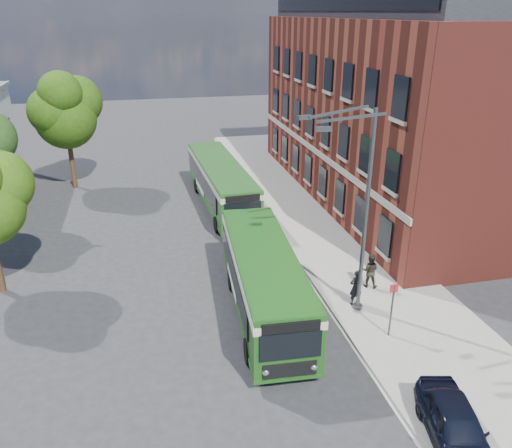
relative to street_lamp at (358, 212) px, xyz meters
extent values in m
plane|color=#2A2A2D|center=(-4.84, 2.00, -4.79)|extent=(120.00, 120.00, 0.00)
cube|color=gray|center=(2.16, 10.00, -4.72)|extent=(6.00, 48.00, 0.15)
cube|color=beige|center=(-0.89, 10.00, -4.79)|extent=(0.12, 48.00, 0.01)
cube|color=maroon|center=(9.16, 14.00, 1.21)|extent=(12.00, 26.00, 12.00)
cube|color=#B1A695|center=(3.12, 14.00, -1.19)|extent=(0.12, 26.00, 0.35)
cylinder|color=#3E4143|center=(0.36, 0.00, -4.64)|extent=(0.44, 0.44, 0.30)
cylinder|color=#3E4143|center=(0.36, 0.00, -0.29)|extent=(0.18, 0.18, 9.00)
cube|color=#3E4143|center=(-0.87, -0.60, 4.01)|extent=(2.58, 0.46, 0.37)
cube|color=#3E4143|center=(-0.87, 0.60, 4.01)|extent=(2.58, 0.46, 0.37)
cube|color=#3E4143|center=(-2.11, -1.08, 3.76)|extent=(0.55, 0.22, 0.16)
cube|color=#3E4143|center=(-2.11, 1.08, 3.76)|extent=(0.55, 0.22, 0.16)
cylinder|color=#3E4143|center=(0.76, -2.20, -3.54)|extent=(0.08, 0.08, 2.50)
cube|color=red|center=(0.76, -2.20, -2.44)|extent=(0.35, 0.04, 0.35)
cube|color=#1C4F17|center=(-3.75, 0.83, -3.02)|extent=(3.17, 10.31, 2.45)
cube|color=#1C4F17|center=(-3.75, 0.83, -4.29)|extent=(3.22, 10.35, 0.14)
cube|color=black|center=(-5.01, 1.21, -2.89)|extent=(0.64, 8.35, 1.10)
cube|color=black|center=(-2.46, 1.04, -2.89)|extent=(0.64, 8.35, 1.10)
cube|color=beige|center=(-3.75, 0.83, -2.19)|extent=(3.24, 10.37, 0.32)
cube|color=#1C4F17|center=(-3.75, 0.83, -1.83)|extent=(3.07, 10.20, 0.12)
cube|color=black|center=(-4.10, -4.27, -2.84)|extent=(2.15, 0.22, 1.05)
cube|color=black|center=(-4.10, -4.28, -2.09)|extent=(2.00, 0.21, 0.38)
cube|color=black|center=(-4.10, -4.28, -3.84)|extent=(1.90, 0.21, 0.55)
sphere|color=silver|center=(-4.94, -4.21, -3.84)|extent=(0.26, 0.26, 0.26)
sphere|color=silver|center=(-3.25, -4.32, -3.84)|extent=(0.26, 0.26, 0.26)
cube|color=black|center=(-3.41, 5.93, -2.79)|extent=(2.00, 0.21, 0.90)
cube|color=white|center=(-4.97, 1.91, -3.64)|extent=(0.25, 3.20, 0.45)
cylinder|color=black|center=(-5.14, -2.37, -4.29)|extent=(0.35, 1.02, 1.00)
cylinder|color=black|center=(-2.81, -2.52, -4.29)|extent=(0.35, 1.02, 1.00)
cylinder|color=black|center=(-4.77, 3.19, -4.29)|extent=(0.35, 1.02, 1.00)
cylinder|color=black|center=(-2.43, 3.03, -4.29)|extent=(0.35, 1.02, 1.00)
cube|color=#26571E|center=(-3.39, 14.38, -3.02)|extent=(3.00, 12.33, 2.45)
cube|color=#26571E|center=(-3.39, 14.38, -4.29)|extent=(3.04, 12.37, 0.14)
cube|color=black|center=(-4.68, 14.63, -2.89)|extent=(0.51, 10.43, 1.10)
cube|color=black|center=(-2.13, 14.73, -2.89)|extent=(0.51, 10.43, 1.10)
cube|color=beige|center=(-3.39, 14.38, -2.19)|extent=(3.06, 12.39, 0.32)
cube|color=#26571E|center=(-3.39, 14.38, -1.83)|extent=(2.90, 12.22, 0.12)
cube|color=black|center=(-3.14, 8.24, -2.84)|extent=(2.15, 0.17, 1.05)
cube|color=black|center=(-3.14, 8.23, -2.09)|extent=(2.00, 0.16, 0.38)
cube|color=black|center=(-3.14, 8.23, -3.84)|extent=(1.90, 0.16, 0.55)
sphere|color=silver|center=(-3.99, 8.21, -3.84)|extent=(0.26, 0.26, 0.26)
sphere|color=silver|center=(-2.29, 8.28, -3.84)|extent=(0.26, 0.26, 0.26)
cube|color=black|center=(-3.65, 20.52, -2.79)|extent=(2.00, 0.16, 0.90)
cube|color=white|center=(-4.72, 15.33, -3.64)|extent=(0.17, 3.20, 0.45)
cylinder|color=black|center=(-4.38, 10.02, -4.29)|extent=(0.32, 1.01, 1.00)
cylinder|color=black|center=(-2.05, 10.11, -4.29)|extent=(0.32, 1.01, 1.00)
cylinder|color=black|center=(-4.70, 17.65, -4.29)|extent=(0.32, 1.01, 1.00)
cylinder|color=black|center=(-2.36, 17.74, -4.29)|extent=(0.32, 1.01, 1.00)
imported|color=black|center=(0.08, -7.74, -3.96)|extent=(2.46, 4.23, 1.35)
imported|color=black|center=(0.36, 0.32, -3.78)|extent=(0.65, 0.45, 1.72)
imported|color=black|center=(1.65, 1.65, -3.78)|extent=(1.04, 0.97, 1.71)
cylinder|color=#352313|center=(-13.60, 20.86, -2.94)|extent=(0.36, 0.36, 3.71)
sphere|color=#25440D|center=(-13.60, 20.86, 0.43)|extent=(4.38, 4.38, 4.38)
sphere|color=#25440D|center=(-12.76, 21.53, 1.53)|extent=(3.71, 3.71, 3.71)
sphere|color=#25440D|center=(-14.36, 20.27, 1.11)|extent=(3.37, 3.37, 3.37)
sphere|color=#25440D|center=(-13.60, 20.02, 2.37)|extent=(3.03, 3.03, 3.03)
camera|label=1|loc=(-8.39, -17.52, 7.56)|focal=35.00mm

